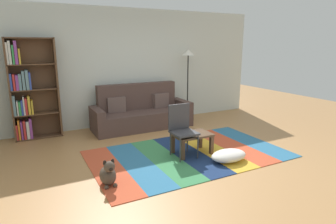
% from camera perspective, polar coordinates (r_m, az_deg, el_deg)
% --- Properties ---
extents(ground_plane, '(14.00, 14.00, 0.00)m').
position_cam_1_polar(ground_plane, '(4.93, 3.20, -9.06)').
color(ground_plane, '#B27F4C').
extents(back_wall, '(6.80, 0.10, 2.70)m').
position_cam_1_polar(back_wall, '(6.89, -7.59, 8.90)').
color(back_wall, silver).
rests_on(back_wall, ground_plane).
extents(rug, '(3.37, 2.00, 0.01)m').
position_cam_1_polar(rug, '(5.06, 4.17, -8.43)').
color(rug, '#C64C2D').
rests_on(rug, ground_plane).
extents(couch, '(2.26, 0.80, 1.00)m').
position_cam_1_polar(couch, '(6.58, -5.39, -0.21)').
color(couch, '#4C3833').
rests_on(couch, ground_plane).
extents(bookshelf, '(0.90, 0.28, 2.02)m').
position_cam_1_polar(bookshelf, '(6.29, -26.29, 3.64)').
color(bookshelf, brown).
rests_on(bookshelf, ground_plane).
extents(coffee_table, '(0.66, 0.43, 0.36)m').
position_cam_1_polar(coffee_table, '(4.99, 4.89, -5.19)').
color(coffee_table, '#513826').
rests_on(coffee_table, rug).
extents(pouf, '(0.63, 0.40, 0.18)m').
position_cam_1_polar(pouf, '(4.83, 12.12, -8.57)').
color(pouf, white).
rests_on(pouf, rug).
extents(dog, '(0.22, 0.35, 0.40)m').
position_cam_1_polar(dog, '(4.05, -11.96, -12.14)').
color(dog, '#473D33').
rests_on(dog, ground_plane).
extents(standing_lamp, '(0.32, 0.32, 1.76)m').
position_cam_1_polar(standing_lamp, '(7.14, 4.06, 10.11)').
color(standing_lamp, black).
rests_on(standing_lamp, ground_plane).
extents(tv_remote, '(0.11, 0.15, 0.02)m').
position_cam_1_polar(tv_remote, '(4.95, 5.54, -4.33)').
color(tv_remote, black).
rests_on(tv_remote, coffee_table).
extents(folding_chair, '(0.40, 0.40, 0.90)m').
position_cam_1_polar(folding_chair, '(4.82, 2.76, -2.84)').
color(folding_chair, '#38383D').
rests_on(folding_chair, ground_plane).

